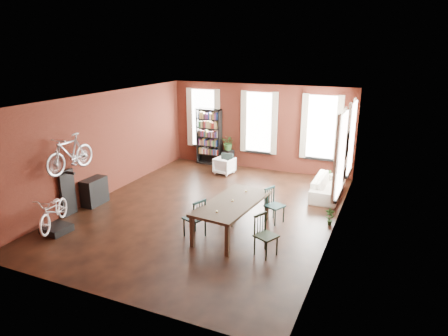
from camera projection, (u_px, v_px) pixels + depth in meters
The scene contains 19 objects.
room at pixel (224, 134), 11.27m from camera, with size 9.00×9.04×3.22m.
dining_table at pixel (232, 217), 10.02m from camera, with size 1.11×2.44×0.83m, color #47392A.
dining_chair_a at pixel (194, 218), 9.78m from camera, with size 0.46×0.46×0.99m, color #173333.
dining_chair_b at pixel (228, 210), 10.47m from camera, with size 0.37×0.37×0.81m, color black.
dining_chair_c at pixel (266, 236), 8.90m from camera, with size 0.44×0.44×0.95m, color #1C2F1B.
dining_chair_d at pixel (275, 206), 10.58m from camera, with size 0.43×0.43×0.94m, color #1A3936.
bookshelf at pixel (209, 137), 15.67m from camera, with size 1.00×0.32×2.20m, color black.
white_armchair at pixel (224, 165), 14.68m from camera, with size 0.64×0.60×0.66m, color white.
cream_sofa at pixel (328, 183), 12.48m from camera, with size 2.08×0.61×0.81m, color beige.
striped_rug at pixel (234, 198), 12.41m from camera, with size 0.90×1.45×0.01m, color black.
bike_trainer at pixel (57, 229), 10.11m from camera, with size 0.60×0.60×0.18m, color black.
bike_wall_rack at pixel (68, 193), 11.00m from camera, with size 0.16×0.60×1.30m, color black.
console_table at pixel (94, 191), 11.81m from camera, with size 0.40×0.80×0.80m, color black.
plant_stand at pixel (228, 158), 15.56m from camera, with size 0.32×0.32×0.65m, color black.
plant_by_sofa at pixel (326, 182), 13.50m from camera, with size 0.31×0.56×0.25m, color #355C24.
plant_small at pixel (329, 222), 10.52m from camera, with size 0.24×0.46×0.16m, color #2A5522.
bicycle_floor at pixel (52, 196), 9.83m from camera, with size 0.56×0.84×1.60m, color silver.
bicycle_hung at pixel (68, 141), 10.46m from camera, with size 0.47×1.00×1.66m, color #A5A8AD.
plant_on_stand at pixel (229, 144), 15.40m from camera, with size 0.53×0.59×0.46m, color #2C5321.
Camera 1 is at (4.69, -9.51, 4.55)m, focal length 32.00 mm.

